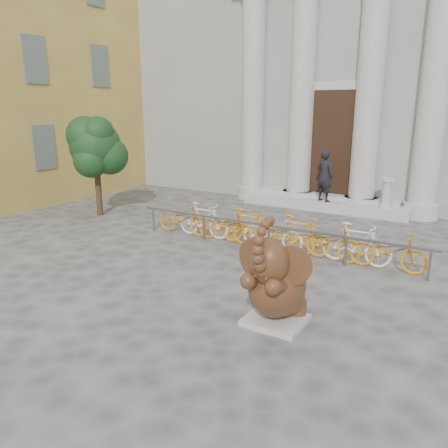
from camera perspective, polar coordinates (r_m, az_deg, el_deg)
The scene contains 9 objects.
ground at distance 8.47m, azimuth -7.94°, elevation -10.57°, with size 80.00×80.00×0.00m, color #474442.
classical_building at distance 21.51m, azimuth 18.90°, elevation 20.64°, with size 22.00×10.70×12.00m.
entrance_steps at distance 16.42m, azimuth 12.96°, elevation 2.57°, with size 6.00×1.20×0.36m, color #A8A59E.
ochre_building at distance 21.58m, azimuth -27.02°, elevation 19.88°, with size 8.00×14.00×12.00m, color gold.
elephant_statue at distance 7.53m, azimuth 6.80°, elevation -7.90°, with size 1.33×1.47×1.99m.
bike_rack at distance 11.46m, azimuth 6.36°, elevation -0.91°, with size 8.00×0.53×1.00m.
tree at distance 15.31m, azimuth -16.42°, elevation 9.59°, with size 1.92×1.75×3.34m.
pedestrian at distance 15.87m, azimuth 13.03°, elevation 6.17°, with size 0.67×0.44×1.83m, color black.
balustrade_post at distance 15.49m, azimuth 20.43°, elevation 3.66°, with size 0.40×0.40×0.99m.
Camera 1 is at (4.86, -5.89, 3.66)m, focal length 35.00 mm.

